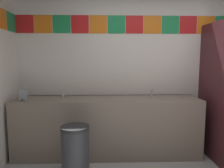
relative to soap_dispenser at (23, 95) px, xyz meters
The scene contains 6 objects.
wall_back 2.09m from the soap_dispenser, 13.27° to the left, with size 4.51×0.09×2.51m.
vanity_counter 1.28m from the soap_dispenser, ahead, with size 2.71×0.56×0.87m.
faucet_left 0.55m from the soap_dispenser, 26.91° to the left, with size 0.04×0.10×0.14m.
faucet_right 1.86m from the soap_dispenser, ahead, with size 0.04×0.10×0.14m.
soap_dispenser is the anchor object (origin of this frame).
trash_bin 1.11m from the soap_dispenser, 32.96° to the right, with size 0.33×0.33×0.66m.
Camera 1 is at (-0.87, -1.54, 1.44)m, focal length 33.42 mm.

